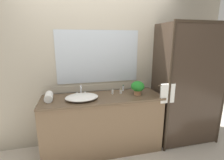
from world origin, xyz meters
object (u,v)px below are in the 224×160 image
at_px(amenity_bottle_shampoo, 121,91).
at_px(rolled_towel_near_edge, 49,97).
at_px(potted_plant, 138,87).
at_px(amenity_bottle_lotion, 113,92).
at_px(amenity_bottle_conditioner, 123,88).
at_px(faucet, 81,92).
at_px(sink_basin, 82,97).

relative_size(amenity_bottle_shampoo, rolled_towel_near_edge, 0.32).
bearing_deg(potted_plant, amenity_bottle_lotion, 161.84).
distance_m(potted_plant, amenity_bottle_conditioner, 0.30).
bearing_deg(rolled_towel_near_edge, faucet, 11.99).
height_order(sink_basin, potted_plant, potted_plant).
bearing_deg(sink_basin, amenity_bottle_shampoo, 12.85).
distance_m(amenity_bottle_shampoo, rolled_towel_near_edge, 1.08).
relative_size(amenity_bottle_lotion, rolled_towel_near_edge, 0.33).
xyz_separation_m(potted_plant, amenity_bottle_shampoo, (-0.23, 0.12, -0.09)).
relative_size(potted_plant, amenity_bottle_shampoo, 2.85).
xyz_separation_m(amenity_bottle_shampoo, amenity_bottle_conditioner, (0.08, 0.13, 0.01)).
xyz_separation_m(sink_basin, potted_plant, (0.86, 0.02, 0.09)).
distance_m(sink_basin, faucet, 0.17).
relative_size(potted_plant, amenity_bottle_lotion, 2.76).
height_order(amenity_bottle_lotion, rolled_towel_near_edge, rolled_towel_near_edge).
distance_m(sink_basin, amenity_bottle_conditioner, 0.75).
bearing_deg(sink_basin, potted_plant, 1.65).
xyz_separation_m(faucet, amenity_bottle_lotion, (0.49, -0.02, -0.02)).
xyz_separation_m(amenity_bottle_lotion, amenity_bottle_conditioner, (0.21, 0.12, 0.01)).
bearing_deg(rolled_towel_near_edge, potted_plant, -2.19).
height_order(amenity_bottle_shampoo, rolled_towel_near_edge, rolled_towel_near_edge).
bearing_deg(amenity_bottle_shampoo, sink_basin, -167.15).
bearing_deg(amenity_bottle_shampoo, potted_plant, -26.58).
bearing_deg(potted_plant, amenity_bottle_conditioner, 122.52).
xyz_separation_m(potted_plant, amenity_bottle_conditioner, (-0.16, 0.25, -0.08)).
height_order(potted_plant, amenity_bottle_shampoo, potted_plant).
height_order(faucet, amenity_bottle_lotion, faucet).
distance_m(amenity_bottle_lotion, amenity_bottle_conditioner, 0.25).
distance_m(faucet, amenity_bottle_lotion, 0.49).
height_order(faucet, amenity_bottle_conditioner, faucet).
xyz_separation_m(sink_basin, rolled_towel_near_edge, (-0.45, 0.07, 0.02)).
distance_m(potted_plant, amenity_bottle_shampoo, 0.28).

